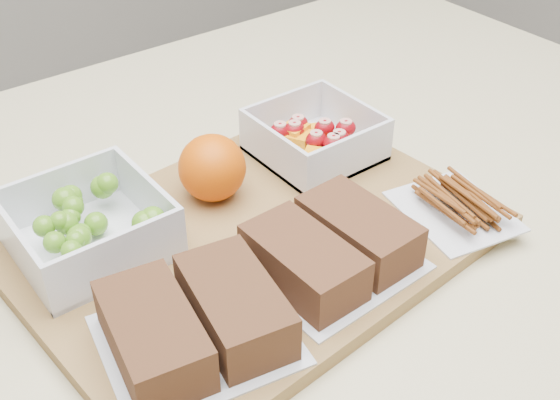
{
  "coord_description": "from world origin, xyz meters",
  "views": [
    {
      "loc": [
        -0.31,
        -0.42,
        1.33
      ],
      "look_at": [
        0.02,
        0.01,
        0.93
      ],
      "focal_mm": 45.0,
      "sensor_mm": 36.0,
      "label": 1
    }
  ],
  "objects_px": {
    "fruit_container": "(315,139)",
    "sandwich_bag_left": "(195,321)",
    "cutting_board": "(257,240)",
    "pretzel_bag": "(456,202)",
    "sandwich_bag_center": "(331,247)",
    "grape_container": "(90,226)",
    "orange": "(212,168)"
  },
  "relations": [
    {
      "from": "orange",
      "to": "sandwich_bag_left",
      "type": "distance_m",
      "value": 0.19
    },
    {
      "from": "orange",
      "to": "sandwich_bag_center",
      "type": "bearing_deg",
      "value": -80.86
    },
    {
      "from": "grape_container",
      "to": "sandwich_bag_left",
      "type": "bearing_deg",
      "value": -84.87
    },
    {
      "from": "sandwich_bag_center",
      "to": "grape_container",
      "type": "bearing_deg",
      "value": 135.36
    },
    {
      "from": "cutting_board",
      "to": "grape_container",
      "type": "bearing_deg",
      "value": 144.54
    },
    {
      "from": "cutting_board",
      "to": "fruit_container",
      "type": "height_order",
      "value": "fruit_container"
    },
    {
      "from": "sandwich_bag_center",
      "to": "orange",
      "type": "bearing_deg",
      "value": 99.14
    },
    {
      "from": "orange",
      "to": "sandwich_bag_center",
      "type": "xyz_separation_m",
      "value": [
        0.02,
        -0.15,
        -0.01
      ]
    },
    {
      "from": "orange",
      "to": "sandwich_bag_left",
      "type": "height_order",
      "value": "orange"
    },
    {
      "from": "sandwich_bag_left",
      "to": "pretzel_bag",
      "type": "relative_size",
      "value": 1.27
    },
    {
      "from": "sandwich_bag_left",
      "to": "pretzel_bag",
      "type": "height_order",
      "value": "sandwich_bag_left"
    },
    {
      "from": "fruit_container",
      "to": "pretzel_bag",
      "type": "height_order",
      "value": "fruit_container"
    },
    {
      "from": "grape_container",
      "to": "fruit_container",
      "type": "xyz_separation_m",
      "value": [
        0.26,
        -0.0,
        -0.0
      ]
    },
    {
      "from": "cutting_board",
      "to": "grape_container",
      "type": "distance_m",
      "value": 0.15
    },
    {
      "from": "cutting_board",
      "to": "pretzel_bag",
      "type": "height_order",
      "value": "pretzel_bag"
    },
    {
      "from": "sandwich_bag_left",
      "to": "orange",
      "type": "bearing_deg",
      "value": 53.14
    },
    {
      "from": "grape_container",
      "to": "fruit_container",
      "type": "relative_size",
      "value": 1.09
    },
    {
      "from": "fruit_container",
      "to": "sandwich_bag_center",
      "type": "bearing_deg",
      "value": -124.96
    },
    {
      "from": "fruit_container",
      "to": "orange",
      "type": "relative_size",
      "value": 1.75
    },
    {
      "from": "sandwich_bag_center",
      "to": "pretzel_bag",
      "type": "xyz_separation_m",
      "value": [
        0.15,
        -0.01,
        -0.01
      ]
    },
    {
      "from": "grape_container",
      "to": "orange",
      "type": "height_order",
      "value": "orange"
    },
    {
      "from": "fruit_container",
      "to": "pretzel_bag",
      "type": "distance_m",
      "value": 0.17
    },
    {
      "from": "cutting_board",
      "to": "sandwich_bag_left",
      "type": "bearing_deg",
      "value": -150.0
    },
    {
      "from": "cutting_board",
      "to": "orange",
      "type": "xyz_separation_m",
      "value": [
        0.0,
        0.08,
        0.04
      ]
    },
    {
      "from": "fruit_container",
      "to": "sandwich_bag_left",
      "type": "height_order",
      "value": "fruit_container"
    },
    {
      "from": "grape_container",
      "to": "sandwich_bag_center",
      "type": "distance_m",
      "value": 0.22
    },
    {
      "from": "fruit_container",
      "to": "sandwich_bag_center",
      "type": "xyz_separation_m",
      "value": [
        -0.1,
        -0.15,
        0.0
      ]
    },
    {
      "from": "sandwich_bag_center",
      "to": "pretzel_bag",
      "type": "distance_m",
      "value": 0.15
    },
    {
      "from": "fruit_container",
      "to": "pretzel_bag",
      "type": "relative_size",
      "value": 0.91
    },
    {
      "from": "grape_container",
      "to": "sandwich_bag_center",
      "type": "height_order",
      "value": "grape_container"
    },
    {
      "from": "sandwich_bag_center",
      "to": "pretzel_bag",
      "type": "height_order",
      "value": "sandwich_bag_center"
    },
    {
      "from": "cutting_board",
      "to": "fruit_container",
      "type": "bearing_deg",
      "value": 25.01
    }
  ]
}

